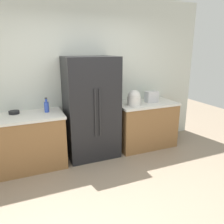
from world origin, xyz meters
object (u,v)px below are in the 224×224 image
object	(u,v)px
cup_a	(138,99)
cup_b	(153,98)
toaster	(152,97)
bottle_a	(47,106)
refrigerator	(91,108)
rice_cooker	(134,98)
bowl_a	(14,112)

from	to	relation	value
cup_a	cup_b	world-z (taller)	cup_a
toaster	bottle_a	distance (m)	1.97
cup_a	cup_b	xyz separation A→B (m)	(0.36, -0.00, -0.00)
refrigerator	cup_a	world-z (taller)	refrigerator
refrigerator	rice_cooker	distance (m)	0.80
cup_a	refrigerator	bearing A→B (deg)	-170.84
toaster	cup_a	size ratio (longest dim) A/B	2.82
rice_cooker	toaster	bearing A→B (deg)	10.65
toaster	rice_cooker	distance (m)	0.44
refrigerator	rice_cooker	world-z (taller)	refrigerator
bottle_a	toaster	bearing A→B (deg)	-2.14
rice_cooker	bowl_a	size ratio (longest dim) A/B	1.72
refrigerator	rice_cooker	xyz separation A→B (m)	(0.79, -0.10, 0.13)
toaster	cup_b	size ratio (longest dim) A/B	2.72
rice_cooker	cup_b	bearing A→B (deg)	23.67
cup_a	rice_cooker	bearing A→B (deg)	-131.74
refrigerator	bottle_a	size ratio (longest dim) A/B	7.38
rice_cooker	cup_a	distance (m)	0.36
bottle_a	refrigerator	bearing A→B (deg)	-4.52
bowl_a	rice_cooker	bearing A→B (deg)	-7.16
cup_b	cup_a	bearing A→B (deg)	179.63
refrigerator	cup_a	xyz separation A→B (m)	(1.02, 0.16, 0.04)
toaster	bowl_a	xyz separation A→B (m)	(-2.46, 0.17, -0.08)
rice_cooker	cup_a	world-z (taller)	rice_cooker
toaster	bowl_a	world-z (taller)	toaster
bottle_a	bowl_a	bearing A→B (deg)	168.57
refrigerator	bottle_a	xyz separation A→B (m)	(-0.75, 0.06, 0.10)
toaster	bowl_a	size ratio (longest dim) A/B	1.43
refrigerator	bottle_a	distance (m)	0.76
rice_cooker	cup_b	world-z (taller)	rice_cooker
bottle_a	cup_b	xyz separation A→B (m)	(2.12, 0.10, -0.06)
bottle_a	cup_a	bearing A→B (deg)	3.41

